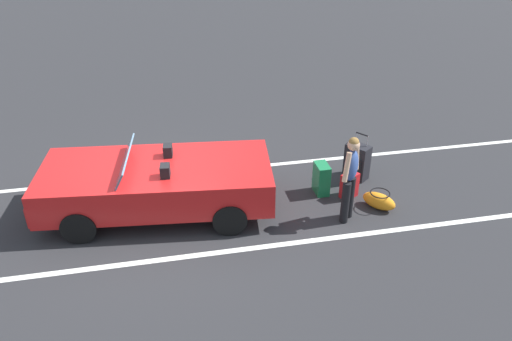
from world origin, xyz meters
TOP-DOWN VIEW (x-y plane):
  - ground_plane at (0.00, 0.00)m, footprint 80.00×80.00m
  - lot_line_near at (0.00, -1.25)m, footprint 18.00×0.12m
  - lot_line_mid at (0.00, 1.45)m, footprint 18.00×0.12m
  - convertible_car at (0.21, -0.02)m, footprint 4.30×2.19m
  - suitcase_large_black at (-4.01, -0.41)m, footprint 0.51×0.55m
  - suitcase_medium_bright at (-3.13, -0.00)m, footprint 0.25×0.40m
  - suitcase_small_carryon at (-3.61, 0.25)m, footprint 0.39×0.34m
  - duffel_bag at (-4.03, 0.73)m, footprint 0.65×0.68m
  - traveler_person at (-3.31, 0.95)m, footprint 0.48×0.50m

SIDE VIEW (x-z plane):
  - ground_plane at x=0.00m, z-range 0.00..0.00m
  - lot_line_near at x=0.00m, z-range 0.00..0.00m
  - lot_line_mid at x=0.00m, z-range 0.00..0.00m
  - duffel_bag at x=-4.03m, z-range -0.01..0.33m
  - suitcase_small_carryon at x=-3.61m, z-range 0.00..0.50m
  - suitcase_medium_bright at x=-3.13m, z-range 0.00..0.62m
  - suitcase_large_black at x=-4.01m, z-range -0.12..0.86m
  - convertible_car at x=0.21m, z-range -0.03..1.21m
  - traveler_person at x=-3.31m, z-range 0.10..1.76m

